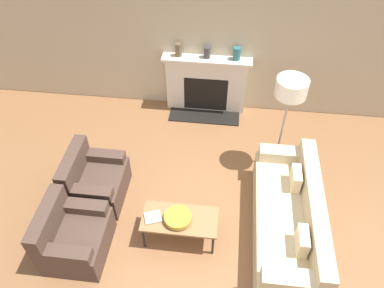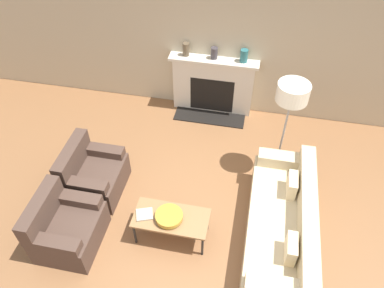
{
  "view_description": "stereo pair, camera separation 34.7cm",
  "coord_description": "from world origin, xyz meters",
  "px_view_note": "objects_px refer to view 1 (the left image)",
  "views": [
    {
      "loc": [
        0.16,
        -2.82,
        4.58
      ],
      "look_at": [
        -0.32,
        1.33,
        0.45
      ],
      "focal_mm": 35.0,
      "sensor_mm": 36.0,
      "label": 1
    },
    {
      "loc": [
        0.51,
        -2.76,
        4.58
      ],
      "look_at": [
        -0.32,
        1.33,
        0.45
      ],
      "focal_mm": 35.0,
      "sensor_mm": 36.0,
      "label": 2
    }
  ],
  "objects_px": {
    "mantel_vase_center_left": "(207,52)",
    "floor_lamp": "(290,94)",
    "fireplace": "(206,85)",
    "bowl": "(178,218)",
    "armchair_far": "(95,181)",
    "armchair_near": "(73,237)",
    "mantel_vase_left": "(178,50)",
    "coffee_table": "(180,220)",
    "mantel_vase_center_right": "(237,54)",
    "book": "(153,217)",
    "couch": "(289,219)"
  },
  "relations": [
    {
      "from": "armchair_near",
      "to": "floor_lamp",
      "type": "height_order",
      "value": "floor_lamp"
    },
    {
      "from": "armchair_near",
      "to": "mantel_vase_left",
      "type": "relative_size",
      "value": 3.77
    },
    {
      "from": "mantel_vase_center_right",
      "to": "mantel_vase_center_left",
      "type": "bearing_deg",
      "value": 180.0
    },
    {
      "from": "fireplace",
      "to": "book",
      "type": "height_order",
      "value": "fireplace"
    },
    {
      "from": "armchair_near",
      "to": "fireplace",
      "type": "bearing_deg",
      "value": -24.24
    },
    {
      "from": "fireplace",
      "to": "armchair_near",
      "type": "height_order",
      "value": "fireplace"
    },
    {
      "from": "bowl",
      "to": "book",
      "type": "distance_m",
      "value": 0.34
    },
    {
      "from": "armchair_far",
      "to": "mantel_vase_center_right",
      "type": "bearing_deg",
      "value": -40.35
    },
    {
      "from": "mantel_vase_left",
      "to": "mantel_vase_center_right",
      "type": "relative_size",
      "value": 1.04
    },
    {
      "from": "armchair_far",
      "to": "mantel_vase_center_right",
      "type": "distance_m",
      "value": 3.14
    },
    {
      "from": "armchair_near",
      "to": "bowl",
      "type": "relative_size",
      "value": 2.39
    },
    {
      "from": "mantel_vase_left",
      "to": "mantel_vase_center_left",
      "type": "distance_m",
      "value": 0.49
    },
    {
      "from": "armchair_near",
      "to": "book",
      "type": "xyz_separation_m",
      "value": [
        1.0,
        0.32,
        0.14
      ]
    },
    {
      "from": "couch",
      "to": "armchair_far",
      "type": "relative_size",
      "value": 2.51
    },
    {
      "from": "book",
      "to": "floor_lamp",
      "type": "distance_m",
      "value": 2.52
    },
    {
      "from": "mantel_vase_center_left",
      "to": "floor_lamp",
      "type": "bearing_deg",
      "value": -46.14
    },
    {
      "from": "coffee_table",
      "to": "mantel_vase_center_left",
      "type": "relative_size",
      "value": 4.92
    },
    {
      "from": "armchair_near",
      "to": "book",
      "type": "distance_m",
      "value": 1.06
    },
    {
      "from": "bowl",
      "to": "mantel_vase_left",
      "type": "distance_m",
      "value": 3.01
    },
    {
      "from": "fireplace",
      "to": "bowl",
      "type": "xyz_separation_m",
      "value": [
        -0.11,
        -2.88,
        -0.05
      ]
    },
    {
      "from": "armchair_far",
      "to": "mantel_vase_left",
      "type": "relative_size",
      "value": 3.77
    },
    {
      "from": "floor_lamp",
      "to": "mantel_vase_center_left",
      "type": "bearing_deg",
      "value": 133.86
    },
    {
      "from": "couch",
      "to": "floor_lamp",
      "type": "xyz_separation_m",
      "value": [
        -0.1,
        1.31,
        1.11
      ]
    },
    {
      "from": "mantel_vase_left",
      "to": "mantel_vase_center_right",
      "type": "height_order",
      "value": "mantel_vase_left"
    },
    {
      "from": "bowl",
      "to": "floor_lamp",
      "type": "xyz_separation_m",
      "value": [
        1.37,
        1.57,
        0.94
      ]
    },
    {
      "from": "fireplace",
      "to": "mantel_vase_left",
      "type": "bearing_deg",
      "value": 178.31
    },
    {
      "from": "armchair_far",
      "to": "coffee_table",
      "type": "relative_size",
      "value": 0.87
    },
    {
      "from": "floor_lamp",
      "to": "armchair_far",
      "type": "bearing_deg",
      "value": -160.31
    },
    {
      "from": "coffee_table",
      "to": "mantel_vase_left",
      "type": "xyz_separation_m",
      "value": [
        -0.41,
        2.87,
        0.82
      ]
    },
    {
      "from": "book",
      "to": "mantel_vase_center_left",
      "type": "relative_size",
      "value": 1.31
    },
    {
      "from": "coffee_table",
      "to": "floor_lamp",
      "type": "distance_m",
      "value": 2.3
    },
    {
      "from": "coffee_table",
      "to": "book",
      "type": "distance_m",
      "value": 0.36
    },
    {
      "from": "book",
      "to": "mantel_vase_center_left",
      "type": "bearing_deg",
      "value": 61.47
    },
    {
      "from": "armchair_near",
      "to": "mantel_vase_left",
      "type": "xyz_separation_m",
      "value": [
        0.95,
        3.22,
        0.91
      ]
    },
    {
      "from": "mantel_vase_left",
      "to": "fireplace",
      "type": "bearing_deg",
      "value": -1.69
    },
    {
      "from": "coffee_table",
      "to": "floor_lamp",
      "type": "relative_size",
      "value": 0.6
    },
    {
      "from": "floor_lamp",
      "to": "mantel_vase_center_right",
      "type": "relative_size",
      "value": 7.47
    },
    {
      "from": "floor_lamp",
      "to": "mantel_vase_center_right",
      "type": "bearing_deg",
      "value": 120.03
    },
    {
      "from": "bowl",
      "to": "floor_lamp",
      "type": "bearing_deg",
      "value": 48.86
    },
    {
      "from": "mantel_vase_center_right",
      "to": "mantel_vase_left",
      "type": "bearing_deg",
      "value": 180.0
    },
    {
      "from": "coffee_table",
      "to": "bowl",
      "type": "xyz_separation_m",
      "value": [
        -0.02,
        -0.02,
        0.09
      ]
    },
    {
      "from": "armchair_near",
      "to": "floor_lamp",
      "type": "xyz_separation_m",
      "value": [
        2.71,
        1.9,
        1.12
      ]
    },
    {
      "from": "armchair_near",
      "to": "couch",
      "type": "bearing_deg",
      "value": -78.09
    },
    {
      "from": "armchair_near",
      "to": "floor_lamp",
      "type": "relative_size",
      "value": 0.52
    },
    {
      "from": "book",
      "to": "armchair_near",
      "type": "bearing_deg",
      "value": 177.79
    },
    {
      "from": "fireplace",
      "to": "mantel_vase_center_right",
      "type": "xyz_separation_m",
      "value": [
        0.5,
        0.01,
        0.68
      ]
    },
    {
      "from": "mantel_vase_left",
      "to": "mantel_vase_center_right",
      "type": "bearing_deg",
      "value": 0.0
    },
    {
      "from": "bowl",
      "to": "mantel_vase_center_left",
      "type": "relative_size",
      "value": 1.79
    },
    {
      "from": "mantel_vase_center_left",
      "to": "mantel_vase_center_right",
      "type": "height_order",
      "value": "mantel_vase_center_right"
    },
    {
      "from": "couch",
      "to": "armchair_near",
      "type": "relative_size",
      "value": 2.51
    }
  ]
}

